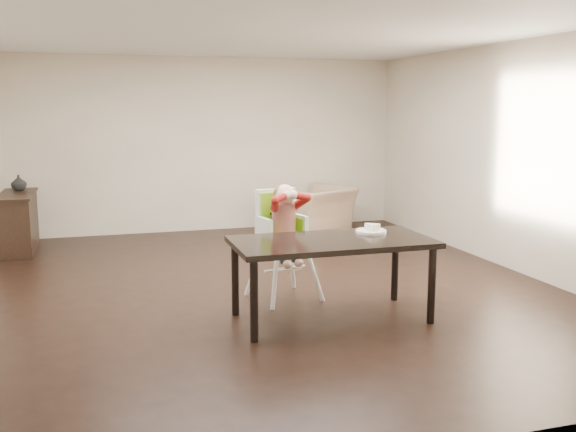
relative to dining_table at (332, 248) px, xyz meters
The scene contains 8 objects.
ground 1.39m from the dining_table, 102.82° to the left, with size 7.00×7.00×0.00m, color black.
room_walls 1.70m from the dining_table, 102.82° to the left, with size 6.02×7.02×2.71m.
dining_table is the anchor object (origin of this frame).
high_chair 0.84m from the dining_table, 106.75° to the left, with size 0.58×0.58×1.17m.
plate 0.51m from the dining_table, 20.89° to the left, with size 0.32×0.32×0.08m.
armchair 4.18m from the dining_table, 73.10° to the left, with size 1.08×0.70×0.95m, color tan.
sideboard 4.95m from the dining_table, 128.10° to the left, with size 0.44×1.26×0.79m.
vase 5.22m from the dining_table, 125.84° to the left, with size 0.21×0.22×0.21m, color #99999E.
Camera 1 is at (-1.75, -6.51, 1.92)m, focal length 40.00 mm.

